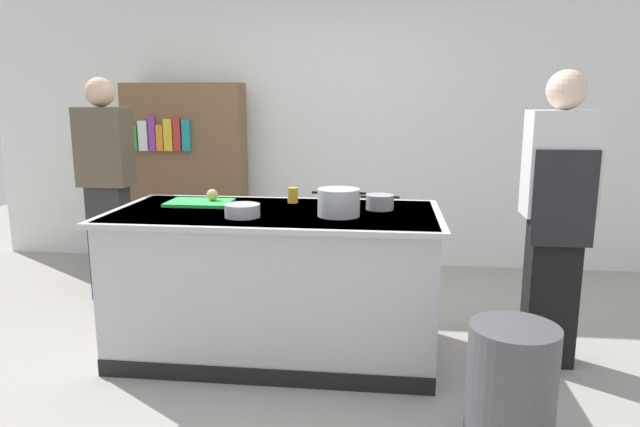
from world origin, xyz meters
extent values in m
plane|color=#9E9991|center=(0.00, 0.00, 0.00)|extent=(10.00, 10.00, 0.00)
cube|color=white|center=(0.00, 2.10, 1.50)|extent=(6.40, 0.12, 3.00)
cube|color=#B7BABF|center=(0.00, 0.00, 0.45)|extent=(1.90, 0.90, 0.90)
cube|color=#B7BABF|center=(0.00, 0.00, 0.89)|extent=(1.98, 0.98, 0.03)
cube|color=black|center=(0.00, -0.46, 0.05)|extent=(1.90, 0.01, 0.10)
cube|color=green|center=(-0.52, 0.16, 0.91)|extent=(0.40, 0.28, 0.02)
sphere|color=tan|center=(-0.44, 0.19, 0.96)|extent=(0.07, 0.07, 0.07)
cylinder|color=#B7BABF|center=(0.39, -0.10, 0.98)|extent=(0.24, 0.24, 0.16)
cube|color=black|center=(0.26, -0.10, 1.03)|extent=(0.04, 0.02, 0.01)
cube|color=black|center=(0.53, -0.10, 1.03)|extent=(0.04, 0.02, 0.01)
cylinder|color=#99999E|center=(0.63, 0.12, 0.95)|extent=(0.17, 0.17, 0.09)
cube|color=black|center=(0.53, 0.12, 0.98)|extent=(0.04, 0.02, 0.01)
cube|color=black|center=(0.73, 0.12, 0.98)|extent=(0.04, 0.02, 0.01)
cylinder|color=#B7BABF|center=(-0.15, -0.20, 0.94)|extent=(0.20, 0.20, 0.07)
cylinder|color=yellow|center=(0.06, 0.28, 0.95)|extent=(0.07, 0.07, 0.10)
cylinder|color=#4C4C51|center=(1.24, -0.89, 0.29)|extent=(0.39, 0.39, 0.59)
cube|color=black|center=(1.64, 0.04, 0.45)|extent=(0.28, 0.20, 0.90)
cube|color=silver|center=(1.64, 0.04, 1.20)|extent=(0.38, 0.24, 0.60)
sphere|color=beige|center=(1.64, 0.04, 1.61)|extent=(0.22, 0.22, 0.22)
cube|color=#232328|center=(1.64, -0.08, 1.02)|extent=(0.34, 0.02, 0.54)
cube|color=#2C2C2C|center=(-1.49, 0.85, 0.45)|extent=(0.28, 0.20, 0.90)
cube|color=brown|center=(-1.49, 0.85, 1.20)|extent=(0.38, 0.24, 0.60)
sphere|color=#D3AA8C|center=(-1.49, 0.85, 1.61)|extent=(0.22, 0.22, 0.22)
cube|color=brown|center=(-1.19, 1.80, 0.85)|extent=(1.10, 0.28, 1.70)
cube|color=green|center=(-1.62, 1.64, 1.21)|extent=(0.08, 0.03, 0.23)
cube|color=white|center=(-1.52, 1.64, 1.23)|extent=(0.08, 0.03, 0.27)
cube|color=purple|center=(-1.44, 1.64, 1.25)|extent=(0.06, 0.03, 0.31)
cube|color=orange|center=(-1.37, 1.64, 1.22)|extent=(0.06, 0.03, 0.23)
cube|color=yellow|center=(-1.29, 1.64, 1.24)|extent=(0.08, 0.03, 0.28)
cube|color=red|center=(-1.21, 1.64, 1.25)|extent=(0.07, 0.03, 0.30)
cube|color=teal|center=(-1.12, 1.64, 1.24)|extent=(0.07, 0.03, 0.28)
camera|label=1|loc=(0.67, -3.33, 1.56)|focal=32.22mm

